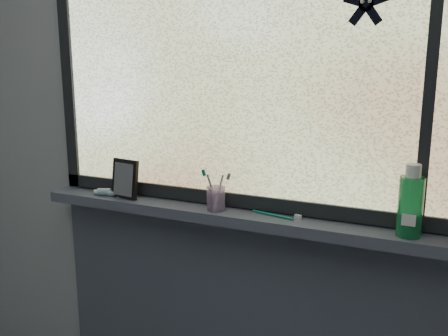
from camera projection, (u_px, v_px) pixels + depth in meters
wall_back at (247, 145)px, 1.81m from camera, size 3.00×0.01×2.50m
windowsill at (238, 217)px, 1.79m from camera, size 1.62×0.14×0.04m
window_pane at (245, 67)px, 1.72m from camera, size 1.50×0.01×1.00m
frame_bottom at (243, 200)px, 1.82m from camera, size 1.60×0.03×0.05m
frame_left at (68, 65)px, 2.03m from camera, size 0.05×0.03×1.10m
frame_mullion at (432, 68)px, 1.48m from camera, size 0.03×0.03×1.00m
starfish_sticker at (366, 4)px, 1.51m from camera, size 0.15×0.02×0.15m
vanity_mirror at (125, 179)px, 1.95m from camera, size 0.13×0.08×0.15m
toothpaste_tube at (108, 192)px, 1.99m from camera, size 0.17×0.09×0.03m
toothbrush_cup at (216, 199)px, 1.80m from camera, size 0.08×0.08×0.09m
toothbrush_lying at (272, 214)px, 1.74m from camera, size 0.20×0.06×0.01m
mouthwash_bottle at (411, 201)px, 1.52m from camera, size 0.09×0.09×0.19m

